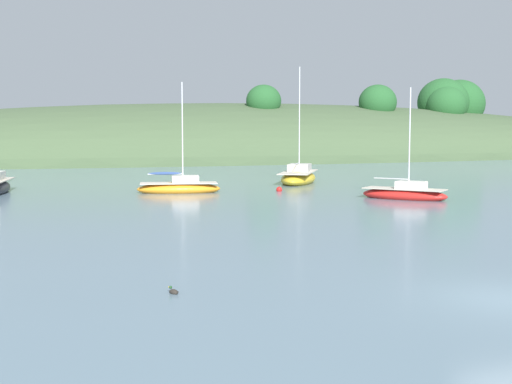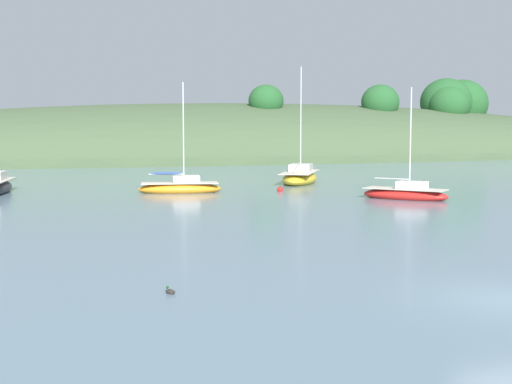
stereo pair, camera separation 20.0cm
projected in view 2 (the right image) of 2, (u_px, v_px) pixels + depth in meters
The scene contains 7 objects.
ground_plane at pixel (509, 300), 18.60m from camera, with size 400.00×400.00×0.00m, color slate.
far_shoreline_hill at pixel (271, 158), 105.60m from camera, with size 150.00×36.00×21.07m.
sailboat_grey_yawl at pixel (180, 187), 49.82m from camera, with size 6.27×3.27×8.11m.
sailboat_teal_outer at pixel (300, 177), 58.73m from camera, with size 6.52×8.22×10.09m.
sailboat_navy_dinghy at pixel (406, 194), 45.23m from camera, with size 5.10×5.67×7.46m.
mooring_buoy_channel at pixel (280, 190), 50.82m from camera, with size 0.44×0.44×0.54m.
duck_lone_left at pixel (170, 292), 19.39m from camera, with size 0.30×0.41×0.24m.
Camera 2 is at (-12.63, -14.83, 4.62)m, focal length 48.54 mm.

